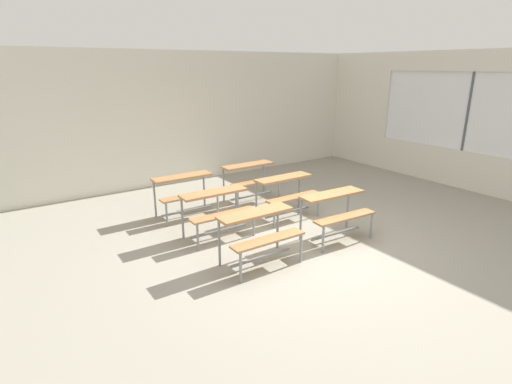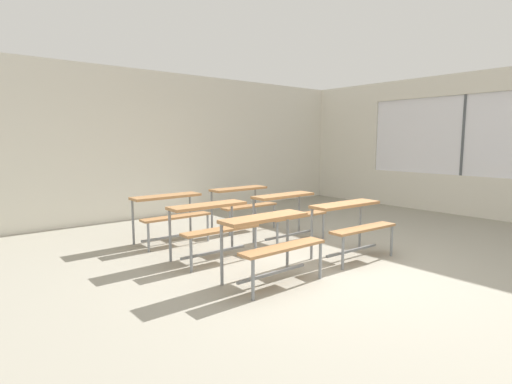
{
  "view_description": "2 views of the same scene",
  "coord_description": "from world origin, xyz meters",
  "px_view_note": "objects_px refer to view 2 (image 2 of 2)",
  "views": [
    {
      "loc": [
        -3.74,
        -4.14,
        2.67
      ],
      "look_at": [
        -0.18,
        1.13,
        0.63
      ],
      "focal_mm": 27.73,
      "sensor_mm": 36.0,
      "label": 1
    },
    {
      "loc": [
        -3.8,
        -3.3,
        1.6
      ],
      "look_at": [
        -0.06,
        1.27,
        0.83
      ],
      "focal_mm": 28.0,
      "sensor_mm": 36.0,
      "label": 2
    }
  ],
  "objects_px": {
    "desk_bench_r0c1": "(351,217)",
    "desk_bench_r1c1": "(288,206)",
    "desk_bench_r1c0": "(212,218)",
    "desk_bench_r2c1": "(242,198)",
    "desk_bench_r2c0": "(170,207)",
    "desk_bench_r0c0": "(271,233)"
  },
  "relations": [
    {
      "from": "desk_bench_r0c0",
      "to": "desk_bench_r1c0",
      "type": "relative_size",
      "value": 1.0
    },
    {
      "from": "desk_bench_r1c0",
      "to": "desk_bench_r1c1",
      "type": "distance_m",
      "value": 1.47
    },
    {
      "from": "desk_bench_r1c1",
      "to": "desk_bench_r2c0",
      "type": "relative_size",
      "value": 1.0
    },
    {
      "from": "desk_bench_r1c0",
      "to": "desk_bench_r2c0",
      "type": "relative_size",
      "value": 1.0
    },
    {
      "from": "desk_bench_r0c0",
      "to": "desk_bench_r2c0",
      "type": "xyz_separation_m",
      "value": [
        -0.06,
        2.31,
        0.0
      ]
    },
    {
      "from": "desk_bench_r0c1",
      "to": "desk_bench_r1c0",
      "type": "xyz_separation_m",
      "value": [
        -1.51,
        1.13,
        0.0
      ]
    },
    {
      "from": "desk_bench_r2c0",
      "to": "desk_bench_r2c1",
      "type": "relative_size",
      "value": 1.0
    },
    {
      "from": "desk_bench_r1c0",
      "to": "desk_bench_r2c1",
      "type": "distance_m",
      "value": 1.91
    },
    {
      "from": "desk_bench_r0c1",
      "to": "desk_bench_r1c0",
      "type": "relative_size",
      "value": 1.02
    },
    {
      "from": "desk_bench_r0c1",
      "to": "desk_bench_r1c1",
      "type": "xyz_separation_m",
      "value": [
        -0.05,
        1.19,
        0.0
      ]
    },
    {
      "from": "desk_bench_r1c0",
      "to": "desk_bench_r2c0",
      "type": "height_order",
      "value": "same"
    },
    {
      "from": "desk_bench_r1c0",
      "to": "desk_bench_r2c1",
      "type": "relative_size",
      "value": 1.0
    },
    {
      "from": "desk_bench_r0c0",
      "to": "desk_bench_r0c1",
      "type": "relative_size",
      "value": 0.98
    },
    {
      "from": "desk_bench_r0c0",
      "to": "desk_bench_r0c1",
      "type": "distance_m",
      "value": 1.47
    },
    {
      "from": "desk_bench_r1c0",
      "to": "desk_bench_r2c1",
      "type": "xyz_separation_m",
      "value": [
        1.46,
        1.23,
        0.0
      ]
    },
    {
      "from": "desk_bench_r1c0",
      "to": "desk_bench_r2c1",
      "type": "height_order",
      "value": "same"
    },
    {
      "from": "desk_bench_r2c1",
      "to": "desk_bench_r0c0",
      "type": "bearing_deg",
      "value": -120.77
    },
    {
      "from": "desk_bench_r1c0",
      "to": "desk_bench_r2c1",
      "type": "bearing_deg",
      "value": 40.85
    },
    {
      "from": "desk_bench_r1c0",
      "to": "desk_bench_r0c0",
      "type": "bearing_deg",
      "value": -87.58
    },
    {
      "from": "desk_bench_r0c1",
      "to": "desk_bench_r1c1",
      "type": "distance_m",
      "value": 1.19
    },
    {
      "from": "desk_bench_r0c1",
      "to": "desk_bench_r2c1",
      "type": "relative_size",
      "value": 1.03
    },
    {
      "from": "desk_bench_r2c0",
      "to": "desk_bench_r1c1",
      "type": "bearing_deg",
      "value": -36.19
    }
  ]
}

